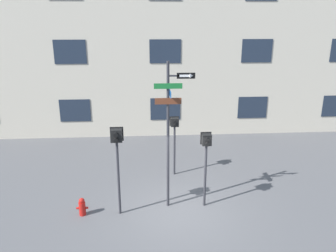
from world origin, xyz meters
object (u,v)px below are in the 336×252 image
street_sign_pole (170,125)px  pedestrian_signal_right (206,150)px  pedestrian_signal_left (117,147)px  pedestrian_signal_across (175,130)px  fire_hydrant (82,207)px

street_sign_pole → pedestrian_signal_right: size_ratio=1.88×
pedestrian_signal_left → pedestrian_signal_across: bearing=54.0°
street_sign_pole → fire_hydrant: 3.88m
street_sign_pole → pedestrian_signal_right: street_sign_pole is taller
pedestrian_signal_across → pedestrian_signal_right: bearing=-72.0°
street_sign_pole → pedestrian_signal_left: 1.79m
pedestrian_signal_left → pedestrian_signal_across: pedestrian_signal_left is taller
pedestrian_signal_right → pedestrian_signal_across: bearing=108.0°
pedestrian_signal_across → fire_hydrant: bearing=-139.2°
pedestrian_signal_left → fire_hydrant: size_ratio=4.84×
pedestrian_signal_right → pedestrian_signal_across: size_ratio=1.07×
pedestrian_signal_right → street_sign_pole: bearing=176.3°
pedestrian_signal_left → pedestrian_signal_across: 3.47m
pedestrian_signal_across → fire_hydrant: pedestrian_signal_across is taller
street_sign_pole → pedestrian_signal_across: bearing=81.3°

